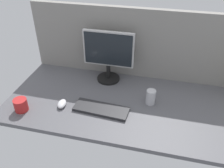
{
  "coord_description": "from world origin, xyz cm",
  "views": [
    {
      "loc": [
        14.86,
        -130.61,
        104.78
      ],
      "look_at": [
        -10.27,
        0.0,
        14.0
      ],
      "focal_mm": 38.07,
      "sensor_mm": 36.0,
      "label": 1
    }
  ],
  "objects": [
    {
      "name": "keyboard",
      "position": [
        -20.98,
        -13.61,
        1.0
      ],
      "size": [
        37.78,
        15.42,
        2.0
      ],
      "primitive_type": "cube",
      "rotation": [
        0.0,
        0.0,
        -0.07
      ],
      "color": "#262628",
      "rests_on": "ground_plane"
    },
    {
      "name": "mouse",
      "position": [
        -48.49,
        -15.42,
        1.7
      ],
      "size": [
        6.85,
        10.27,
        3.4
      ],
      "primitive_type": "ellipsoid",
      "rotation": [
        0.0,
        0.0,
        0.14
      ],
      "color": "silver",
      "rests_on": "ground_plane"
    },
    {
      "name": "monitor",
      "position": [
        -25.68,
        25.12,
        22.12
      ],
      "size": [
        38.81,
        18.0,
        40.42
      ],
      "color": "black",
      "rests_on": "ground_plane"
    },
    {
      "name": "mug_steel",
      "position": [
        10.25,
        1.8,
        5.34
      ],
      "size": [
        6.56,
        6.56,
        10.68
      ],
      "color": "#B2B2B7",
      "rests_on": "ground_plane"
    },
    {
      "name": "cubicle_wall_back",
      "position": [
        0.0,
        37.5,
        27.53
      ],
      "size": [
        180.0,
        5.0,
        55.07
      ],
      "color": "gray",
      "rests_on": "ground_plane"
    },
    {
      "name": "ground_plane",
      "position": [
        0.0,
        0.0,
        -1.5
      ],
      "size": [
        180.0,
        80.0,
        3.0
      ],
      "primitive_type": "cube",
      "color": "#515156"
    },
    {
      "name": "mug_red_plastic",
      "position": [
        -73.02,
        -25.87,
        4.34
      ],
      "size": [
        9.0,
        9.0,
        8.69
      ],
      "color": "red",
      "rests_on": "ground_plane"
    }
  ]
}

